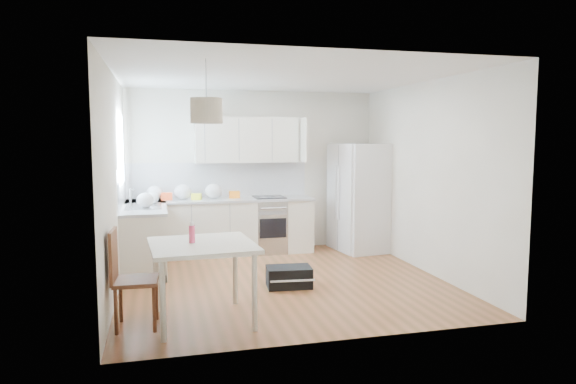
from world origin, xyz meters
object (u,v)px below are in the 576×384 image
object	(u,v)px
dining_chair	(136,278)
gym_bag	(289,277)
refrigerator	(361,197)
dining_table	(202,252)

from	to	relation	value
dining_chair	gym_bag	distance (m)	2.12
refrigerator	dining_chair	distance (m)	4.54
dining_table	gym_bag	size ratio (longest dim) A/B	1.98
refrigerator	gym_bag	bearing A→B (deg)	-140.73
dining_table	dining_chair	xyz separation A→B (m)	(-0.66, -0.01, -0.23)
dining_table	gym_bag	world-z (taller)	dining_table
dining_table	gym_bag	bearing A→B (deg)	35.62
gym_bag	dining_chair	bearing A→B (deg)	-146.17
refrigerator	gym_bag	distance (m)	2.61
dining_table	dining_chair	world-z (taller)	dining_chair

